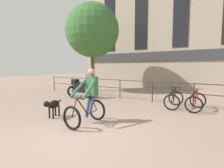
# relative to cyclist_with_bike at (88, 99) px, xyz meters

# --- Properties ---
(ground_plane) EXTENTS (60.00, 60.00, 0.00)m
(ground_plane) POSITION_rel_cyclist_with_bike_xyz_m (0.46, -0.94, -0.76)
(ground_plane) COLOR gray
(canal_railing) EXTENTS (15.05, 0.05, 1.05)m
(canal_railing) POSITION_rel_cyclist_with_bike_xyz_m (0.46, 4.26, -0.05)
(canal_railing) COLOR #2D2B28
(canal_railing) RESTS_ON ground_plane
(building_facade) EXTENTS (18.00, 0.72, 11.91)m
(building_facade) POSITION_rel_cyclist_with_bike_xyz_m (0.46, 10.05, 5.17)
(building_facade) COLOR gray
(building_facade) RESTS_ON ground_plane
(cyclist_with_bike) EXTENTS (0.68, 1.17, 1.70)m
(cyclist_with_bike) POSITION_rel_cyclist_with_bike_xyz_m (0.00, 0.00, 0.00)
(cyclist_with_bike) COLOR black
(cyclist_with_bike) RESTS_ON ground_plane
(dog) EXTENTS (0.34, 0.88, 0.64)m
(dog) POSITION_rel_cyclist_with_bike_xyz_m (-1.41, -0.23, -0.32)
(dog) COLOR black
(dog) RESTS_ON ground_plane
(parked_motorcycle) EXTENTS (1.73, 0.66, 1.35)m
(parked_motorcycle) POSITION_rel_cyclist_with_bike_xyz_m (-3.42, 3.28, -0.20)
(parked_motorcycle) COLOR black
(parked_motorcycle) RESTS_ON ground_plane
(parked_bicycle_near_lamp) EXTENTS (0.75, 1.16, 0.86)m
(parked_bicycle_near_lamp) POSITION_rel_cyclist_with_bike_xyz_m (1.67, 3.61, -0.41)
(parked_bicycle_near_lamp) COLOR black
(parked_bicycle_near_lamp) RESTS_ON ground_plane
(parked_bicycle_mid_left) EXTENTS (0.66, 1.11, 0.86)m
(parked_bicycle_mid_left) POSITION_rel_cyclist_with_bike_xyz_m (2.52, 3.61, -0.41)
(parked_bicycle_mid_left) COLOR black
(parked_bicycle_mid_left) RESTS_ON ground_plane
(tree_canalside_left) EXTENTS (3.79, 3.79, 6.20)m
(tree_canalside_left) POSITION_rel_cyclist_with_bike_xyz_m (-4.62, 5.76, 3.53)
(tree_canalside_left) COLOR brown
(tree_canalside_left) RESTS_ON ground_plane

